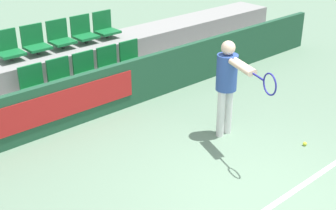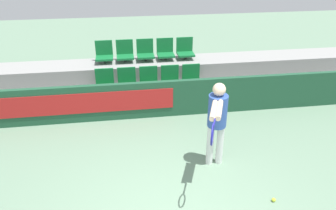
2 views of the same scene
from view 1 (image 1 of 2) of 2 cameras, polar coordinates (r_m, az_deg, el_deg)
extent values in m
plane|color=slate|center=(6.60, 11.09, -10.94)|extent=(30.00, 30.00, 0.00)
cube|color=white|center=(6.49, 12.75, -11.76)|extent=(4.16, 0.08, 0.01)
cube|color=#1E4C33|center=(8.63, -7.38, 1.76)|extent=(12.35, 0.12, 0.90)
cube|color=red|center=(7.82, -17.37, -1.43)|extent=(4.40, 0.02, 0.49)
cube|color=gray|center=(9.14, -9.24, 1.43)|extent=(11.95, 0.91, 0.44)
cube|color=gray|center=(9.79, -12.28, 4.20)|extent=(11.95, 0.91, 0.89)
cylinder|color=#333333|center=(8.59, -15.60, 1.26)|extent=(0.07, 0.07, 0.11)
cube|color=#146B33|center=(8.56, -15.66, 1.76)|extent=(0.45, 0.42, 0.05)
cube|color=#146B33|center=(8.64, -16.40, 3.47)|extent=(0.45, 0.04, 0.39)
cylinder|color=#333333|center=(8.81, -12.48, 2.22)|extent=(0.07, 0.07, 0.11)
cube|color=#146B33|center=(8.78, -12.53, 2.71)|extent=(0.45, 0.42, 0.05)
cube|color=#146B33|center=(8.86, -13.27, 4.37)|extent=(0.45, 0.04, 0.39)
cylinder|color=#333333|center=(9.07, -9.52, 3.13)|extent=(0.07, 0.07, 0.11)
cube|color=#146B33|center=(9.04, -9.55, 3.61)|extent=(0.45, 0.42, 0.05)
cube|color=#146B33|center=(9.11, -10.30, 5.22)|extent=(0.45, 0.04, 0.39)
cylinder|color=#333333|center=(9.34, -6.72, 3.98)|extent=(0.07, 0.07, 0.11)
cube|color=#146B33|center=(9.32, -6.74, 4.44)|extent=(0.45, 0.42, 0.05)
cube|color=#146B33|center=(9.39, -7.48, 6.00)|extent=(0.45, 0.04, 0.39)
cylinder|color=#333333|center=(9.64, -4.08, 4.77)|extent=(0.07, 0.07, 0.11)
cube|color=#146B33|center=(9.62, -4.10, 5.22)|extent=(0.45, 0.42, 0.05)
cube|color=#146B33|center=(9.69, -4.83, 6.73)|extent=(0.45, 0.04, 0.39)
cylinder|color=#333333|center=(9.22, -18.54, 5.48)|extent=(0.07, 0.07, 0.11)
cube|color=#146B33|center=(9.19, -18.61, 5.95)|extent=(0.45, 0.42, 0.05)
cube|color=#146B33|center=(9.30, -19.28, 7.50)|extent=(0.45, 0.04, 0.39)
cylinder|color=#333333|center=(9.43, -15.55, 6.29)|extent=(0.07, 0.07, 0.11)
cube|color=#146B33|center=(9.41, -15.60, 6.75)|extent=(0.45, 0.42, 0.05)
cube|color=#146B33|center=(9.51, -16.28, 8.26)|extent=(0.45, 0.04, 0.39)
cylinder|color=#333333|center=(9.67, -12.68, 7.05)|extent=(0.07, 0.07, 0.11)
cube|color=#146B33|center=(9.64, -12.73, 7.50)|extent=(0.45, 0.42, 0.05)
cube|color=#146B33|center=(9.74, -13.41, 8.97)|extent=(0.45, 0.04, 0.39)
cylinder|color=#333333|center=(9.93, -9.95, 7.75)|extent=(0.07, 0.07, 0.11)
cube|color=#146B33|center=(9.90, -9.99, 8.20)|extent=(0.45, 0.42, 0.05)
cube|color=#146B33|center=(10.00, -10.67, 9.63)|extent=(0.45, 0.04, 0.39)
cylinder|color=#333333|center=(10.21, -7.36, 8.40)|extent=(0.07, 0.07, 0.11)
cube|color=#146B33|center=(10.19, -7.38, 8.84)|extent=(0.45, 0.42, 0.05)
cube|color=#146B33|center=(10.28, -8.06, 10.23)|extent=(0.45, 0.04, 0.39)
cylinder|color=silver|center=(7.81, 6.45, -1.07)|extent=(0.13, 0.13, 0.82)
cylinder|color=silver|center=(7.94, 7.37, -0.67)|extent=(0.13, 0.13, 0.82)
cylinder|color=#2D4C99|center=(7.60, 7.19, 3.97)|extent=(0.34, 0.34, 0.60)
sphere|color=beige|center=(7.46, 7.36, 6.93)|extent=(0.23, 0.23, 0.23)
cylinder|color=beige|center=(7.09, 8.82, 4.55)|extent=(0.29, 0.59, 0.09)
cylinder|color=beige|center=(7.16, 9.31, 4.72)|extent=(0.29, 0.59, 0.09)
cylinder|color=navy|center=(6.77, 10.93, 3.40)|extent=(0.13, 0.29, 0.03)
torus|color=navy|center=(6.54, 12.30, 2.48)|extent=(0.14, 0.31, 0.32)
sphere|color=#CCDB33|center=(7.96, 16.34, -4.55)|extent=(0.07, 0.07, 0.07)
camera|label=2|loc=(3.81, 55.40, 15.08)|focal=35.00mm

